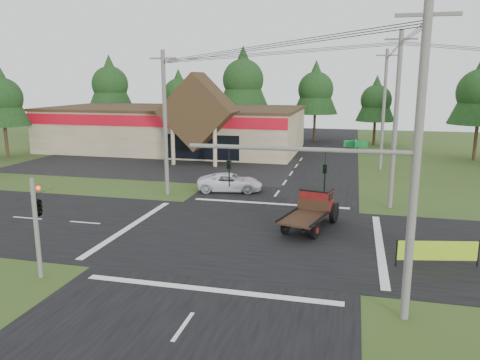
% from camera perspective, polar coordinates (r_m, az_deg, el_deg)
% --- Properties ---
extents(ground, '(120.00, 120.00, 0.00)m').
position_cam_1_polar(ground, '(25.89, 0.90, -6.82)').
color(ground, '#2F4318').
rests_on(ground, ground).
extents(road_ns, '(12.00, 120.00, 0.02)m').
position_cam_1_polar(road_ns, '(25.88, 0.90, -6.80)').
color(road_ns, black).
rests_on(road_ns, ground).
extents(road_ew, '(120.00, 12.00, 0.02)m').
position_cam_1_polar(road_ew, '(25.88, 0.90, -6.80)').
color(road_ew, black).
rests_on(road_ew, ground).
extents(parking_apron, '(28.00, 14.00, 0.02)m').
position_cam_1_polar(parking_apron, '(47.82, -10.46, 1.79)').
color(parking_apron, black).
rests_on(parking_apron, ground).
extents(cvs_building, '(30.40, 18.20, 9.19)m').
position_cam_1_polar(cvs_building, '(57.75, -7.83, 6.39)').
color(cvs_building, gray).
rests_on(cvs_building, ground).
extents(traffic_signal_mast, '(8.12, 0.24, 7.00)m').
position_cam_1_polar(traffic_signal_mast, '(16.86, 14.69, -1.90)').
color(traffic_signal_mast, '#595651').
rests_on(traffic_signal_mast, ground).
extents(traffic_signal_corner, '(0.53, 2.48, 4.40)m').
position_cam_1_polar(traffic_signal_corner, '(21.56, -23.58, -1.97)').
color(traffic_signal_corner, '#595651').
rests_on(traffic_signal_corner, ground).
extents(utility_pole_nr, '(2.00, 0.30, 11.00)m').
position_cam_1_polar(utility_pole_nr, '(16.74, 20.67, 1.86)').
color(utility_pole_nr, '#595651').
rests_on(utility_pole_nr, ground).
extents(utility_pole_nw, '(2.00, 0.30, 10.50)m').
position_cam_1_polar(utility_pole_nw, '(34.73, -9.12, 6.97)').
color(utility_pole_nw, '#595651').
rests_on(utility_pole_nw, ground).
extents(utility_pole_ne, '(2.00, 0.30, 11.50)m').
position_cam_1_polar(utility_pole_ne, '(32.08, 18.45, 7.00)').
color(utility_pole_ne, '#595651').
rests_on(utility_pole_ne, ground).
extents(utility_pole_n, '(2.00, 0.30, 11.20)m').
position_cam_1_polar(utility_pole_n, '(46.03, 17.11, 8.25)').
color(utility_pole_n, '#595651').
rests_on(utility_pole_n, ground).
extents(tree_row_a, '(6.72, 6.72, 12.12)m').
position_cam_1_polar(tree_row_a, '(73.05, -15.57, 11.38)').
color(tree_row_a, '#332316').
rests_on(tree_row_a, ground).
extents(tree_row_b, '(5.60, 5.60, 10.10)m').
position_cam_1_polar(tree_row_b, '(70.64, -7.48, 10.61)').
color(tree_row_b, '#332316').
rests_on(tree_row_b, ground).
extents(tree_row_c, '(7.28, 7.28, 13.13)m').
position_cam_1_polar(tree_row_c, '(66.69, 0.39, 12.36)').
color(tree_row_c, '#332316').
rests_on(tree_row_c, ground).
extents(tree_row_d, '(6.16, 6.16, 11.11)m').
position_cam_1_polar(tree_row_d, '(66.11, 9.21, 11.05)').
color(tree_row_d, '#332316').
rests_on(tree_row_d, ground).
extents(tree_row_e, '(5.04, 5.04, 9.09)m').
position_cam_1_polar(tree_row_e, '(63.98, 16.28, 9.49)').
color(tree_row_e, '#332316').
rests_on(tree_row_e, ground).
extents(tree_side_w, '(5.60, 5.60, 10.10)m').
position_cam_1_polar(tree_side_w, '(57.70, -27.06, 9.11)').
color(tree_side_w, '#332316').
rests_on(tree_side_w, ground).
extents(antique_flatbed_truck, '(3.25, 5.58, 2.19)m').
position_cam_1_polar(antique_flatbed_truck, '(27.07, 8.54, -3.68)').
color(antique_flatbed_truck, '#510B0C').
rests_on(antique_flatbed_truck, ground).
extents(roadside_banner, '(3.71, 0.88, 1.29)m').
position_cam_1_polar(roadside_banner, '(23.36, 22.91, -8.26)').
color(roadside_banner, '#89B317').
rests_on(roadside_banner, ground).
extents(white_pickup, '(5.27, 3.11, 1.38)m').
position_cam_1_polar(white_pickup, '(35.96, -1.22, -0.28)').
color(white_pickup, white).
rests_on(white_pickup, ground).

